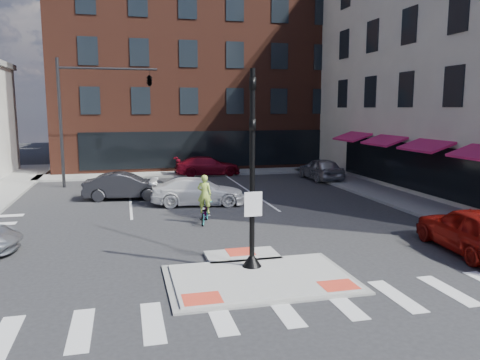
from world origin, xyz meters
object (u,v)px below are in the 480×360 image
object	(u,v)px
bg_car_red	(207,166)
cyclist	(205,207)
white_pickup	(198,191)
bg_car_silver	(321,169)
red_sedan	(473,230)
bg_car_dark	(125,186)

from	to	relation	value
bg_car_red	cyclist	xyz separation A→B (m)	(-2.65, -14.43, 0.01)
white_pickup	bg_car_silver	world-z (taller)	bg_car_silver
red_sedan	bg_car_red	size ratio (longest dim) A/B	0.99
bg_car_red	cyclist	world-z (taller)	cyclist
red_sedan	white_pickup	world-z (taller)	red_sedan
white_pickup	bg_car_red	bearing A→B (deg)	-3.70
bg_car_dark	cyclist	world-z (taller)	cyclist
red_sedan	bg_car_silver	distance (m)	16.82
red_sedan	bg_car_dark	xyz separation A→B (m)	(-11.56, 12.86, -0.09)
bg_car_red	bg_car_dark	bearing A→B (deg)	142.89
bg_car_dark	bg_car_red	xyz separation A→B (m)	(5.98, 7.99, -0.02)
red_sedan	bg_car_red	bearing A→B (deg)	-69.33
red_sedan	cyclist	size ratio (longest dim) A/B	2.26
red_sedan	bg_car_silver	xyz separation A→B (m)	(1.69, 16.73, -0.05)
bg_car_silver	cyclist	distance (m)	14.30
bg_car_dark	bg_car_red	distance (m)	9.98
bg_car_dark	bg_car_silver	xyz separation A→B (m)	(13.25, 3.87, 0.05)
red_sedan	white_pickup	bearing A→B (deg)	-47.10
bg_car_red	cyclist	distance (m)	14.67
red_sedan	cyclist	distance (m)	10.44
bg_car_dark	bg_car_silver	bearing A→B (deg)	-66.97
white_pickup	cyclist	xyz separation A→B (m)	(-0.33, -3.97, 0.01)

